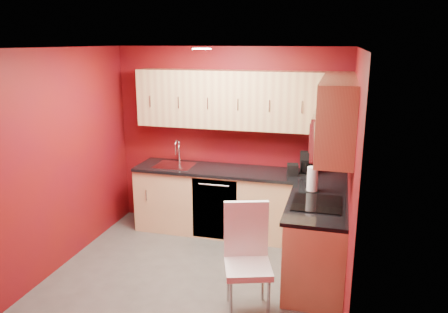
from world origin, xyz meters
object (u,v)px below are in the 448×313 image
at_px(microwave, 333,134).
at_px(coffee_maker, 307,164).
at_px(paper_towel, 312,179).
at_px(dining_chair, 248,262).
at_px(sink, 175,163).
at_px(napkin_holder, 293,170).

distance_m(microwave, coffee_maker, 1.22).
height_order(coffee_maker, paper_towel, coffee_maker).
bearing_deg(microwave, coffee_maker, 106.96).
bearing_deg(dining_chair, coffee_maker, 59.43).
xyz_separation_m(coffee_maker, paper_towel, (0.12, -0.62, -0.00)).
relative_size(sink, coffee_maker, 1.80).
bearing_deg(microwave, sink, 154.40).
relative_size(sink, napkin_holder, 3.51).
distance_m(sink, napkin_holder, 1.62).
relative_size(napkin_holder, paper_towel, 0.52).
bearing_deg(sink, napkin_holder, -2.07).
bearing_deg(sink, coffee_maker, 0.41).
distance_m(microwave, sink, 2.43).
xyz_separation_m(coffee_maker, dining_chair, (-0.38, -1.74, -0.52)).
bearing_deg(napkin_holder, sink, 177.93).
relative_size(coffee_maker, dining_chair, 0.27).
relative_size(sink, paper_towel, 1.83).
xyz_separation_m(microwave, napkin_holder, (-0.47, 0.94, -0.68)).
distance_m(paper_towel, dining_chair, 1.33).
relative_size(napkin_holder, dining_chair, 0.14).
height_order(coffee_maker, napkin_holder, coffee_maker).
bearing_deg(dining_chair, napkin_holder, 64.39).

